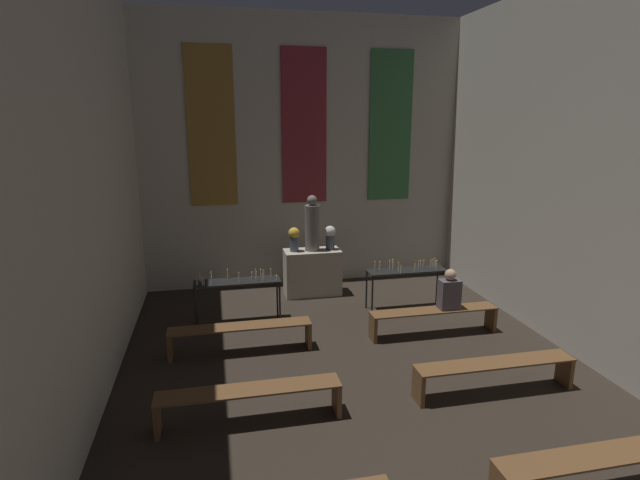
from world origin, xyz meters
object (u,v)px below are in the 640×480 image
object	(u,v)px
pew_second_right	(601,464)
pew_back_right	(434,316)
flower_vase_left	(294,238)
pew_back_left	(241,333)
statue	(312,225)
pew_third_right	(495,370)
candle_rack_left	(237,286)
candle_rack_right	(407,274)
altar	(312,272)
person_seated	(449,291)
flower_vase_right	(330,236)
pew_third_left	(250,397)

from	to	relation	value
pew_second_right	pew_back_right	xyz separation A→B (m)	(0.00, 3.99, 0.00)
flower_vase_left	pew_back_left	size ratio (longest dim) A/B	0.22
statue	pew_back_left	distance (m)	3.27
pew_second_right	pew_third_right	size ratio (longest dim) A/B	1.00
statue	candle_rack_left	distance (m)	2.24
pew_second_right	pew_third_right	bearing A→B (deg)	90.00
candle_rack_left	pew_second_right	size ratio (longest dim) A/B	0.69
pew_back_right	candle_rack_right	bearing A→B (deg)	90.83
altar	flower_vase_left	xyz separation A→B (m)	(-0.39, 0.00, 0.79)
candle_rack_left	pew_back_right	size ratio (longest dim) A/B	0.69
flower_vase_left	person_seated	world-z (taller)	flower_vase_left
flower_vase_right	pew_back_right	bearing A→B (deg)	-62.74
statue	pew_back_left	size ratio (longest dim) A/B	0.52
candle_rack_right	pew_third_right	size ratio (longest dim) A/B	0.69
altar	statue	xyz separation A→B (m)	(0.00, 0.00, 1.05)
statue	pew_second_right	distance (m)	6.83
candle_rack_left	pew_third_right	distance (m)	4.71
candle_rack_left	pew_second_right	distance (m)	6.26
statue	person_seated	xyz separation A→B (m)	(1.96, -2.53, -0.75)
pew_third_right	pew_back_right	distance (m)	1.99
altar	statue	size ratio (longest dim) A/B	1.01
pew_third_right	statue	bearing A→B (deg)	110.55
pew_third_left	pew_back_right	world-z (taller)	same
altar	pew_third_left	bearing A→B (deg)	-110.55
flower_vase_left	candle_rack_right	world-z (taller)	flower_vase_left
pew_back_right	person_seated	size ratio (longest dim) A/B	3.17
altar	candle_rack_right	world-z (taller)	candle_rack_right
flower_vase_right	flower_vase_left	bearing A→B (deg)	180.00
altar	flower_vase_right	distance (m)	0.88
flower_vase_left	pew_third_right	world-z (taller)	flower_vase_left
flower_vase_right	person_seated	size ratio (longest dim) A/B	0.71
candle_rack_left	candle_rack_right	xyz separation A→B (m)	(3.35, 0.00, 0.00)
statue	altar	bearing A→B (deg)	0.00
pew_third_left	pew_third_right	xyz separation A→B (m)	(3.39, 0.00, 0.00)
statue	flower_vase_left	bearing A→B (deg)	180.00
altar	pew_third_left	world-z (taller)	altar
candle_rack_left	pew_second_right	xyz separation A→B (m)	(3.37, -5.27, -0.38)
flower_vase_left	pew_third_left	world-z (taller)	flower_vase_left
statue	pew_back_right	xyz separation A→B (m)	(1.69, -2.53, -1.19)
altar	pew_second_right	distance (m)	6.73
pew_second_right	person_seated	distance (m)	4.02
altar	pew_third_right	xyz separation A→B (m)	(1.69, -4.52, -0.14)
statue	pew_back_right	size ratio (longest dim) A/B	0.52
altar	statue	distance (m)	1.05
altar	candle_rack_left	distance (m)	2.10
altar	pew_back_right	distance (m)	3.05
statue	candle_rack_right	world-z (taller)	statue
flower_vase_left	pew_back_right	distance (m)	3.41
pew_back_left	pew_back_right	bearing A→B (deg)	0.00
statue	candle_rack_right	distance (m)	2.24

